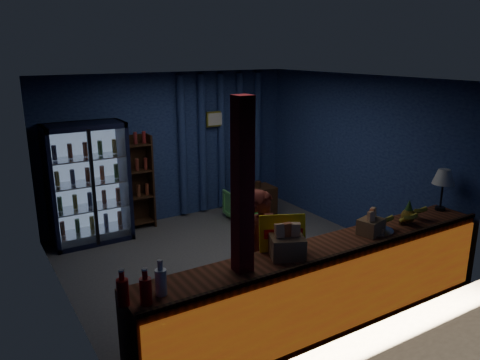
# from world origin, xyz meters

# --- Properties ---
(ground) EXTENTS (4.60, 4.60, 0.00)m
(ground) POSITION_xyz_m (0.00, 0.00, 0.00)
(ground) COLOR #515154
(ground) RESTS_ON ground
(room_walls) EXTENTS (4.60, 4.60, 4.60)m
(room_walls) POSITION_xyz_m (0.00, 0.00, 1.57)
(room_walls) COLOR navy
(room_walls) RESTS_ON ground
(counter) EXTENTS (4.40, 0.57, 0.99)m
(counter) POSITION_xyz_m (0.00, -1.91, 0.48)
(counter) COLOR brown
(counter) RESTS_ON ground
(support_post) EXTENTS (0.16, 0.16, 2.60)m
(support_post) POSITION_xyz_m (-1.05, -1.90, 1.30)
(support_post) COLOR maroon
(support_post) RESTS_ON ground
(beverage_cooler) EXTENTS (1.20, 0.62, 1.90)m
(beverage_cooler) POSITION_xyz_m (-1.55, 1.92, 0.93)
(beverage_cooler) COLOR black
(beverage_cooler) RESTS_ON ground
(bottle_shelf) EXTENTS (0.50, 0.28, 1.60)m
(bottle_shelf) POSITION_xyz_m (-0.70, 2.06, 0.79)
(bottle_shelf) COLOR #3C2713
(bottle_shelf) RESTS_ON ground
(curtain_folds) EXTENTS (1.74, 0.14, 2.50)m
(curtain_folds) POSITION_xyz_m (1.00, 2.14, 1.30)
(curtain_folds) COLOR navy
(curtain_folds) RESTS_ON room_walls
(framed_picture) EXTENTS (0.36, 0.04, 0.28)m
(framed_picture) POSITION_xyz_m (0.85, 2.10, 1.75)
(framed_picture) COLOR gold
(framed_picture) RESTS_ON room_walls
(shopkeeper) EXTENTS (0.59, 0.43, 1.50)m
(shopkeeper) POSITION_xyz_m (-0.43, -1.34, 0.75)
(shopkeeper) COLOR maroon
(shopkeeper) RESTS_ON ground
(green_chair) EXTENTS (0.61, 0.63, 0.54)m
(green_chair) POSITION_xyz_m (1.05, 1.44, 0.27)
(green_chair) COLOR #64C361
(green_chair) RESTS_ON ground
(side_table) EXTENTS (0.61, 0.46, 0.65)m
(side_table) POSITION_xyz_m (1.37, 1.46, 0.27)
(side_table) COLOR #3C2713
(side_table) RESTS_ON ground
(yellow_sign) EXTENTS (0.48, 0.29, 0.39)m
(yellow_sign) POSITION_xyz_m (-0.46, -1.74, 1.14)
(yellow_sign) COLOR yellow
(yellow_sign) RESTS_ON counter
(soda_bottles) EXTENTS (0.43, 0.18, 0.32)m
(soda_bottles) POSITION_xyz_m (-2.05, -1.96, 1.08)
(soda_bottles) COLOR red
(soda_bottles) RESTS_ON counter
(snack_box_left) EXTENTS (0.42, 0.39, 0.36)m
(snack_box_left) POSITION_xyz_m (-0.51, -1.89, 1.08)
(snack_box_left) COLOR olive
(snack_box_left) RESTS_ON counter
(snack_box_centre) EXTENTS (0.32, 0.29, 0.29)m
(snack_box_centre) POSITION_xyz_m (0.67, -1.90, 1.05)
(snack_box_centre) COLOR olive
(snack_box_centre) RESTS_ON counter
(pastry_tray) EXTENTS (0.42, 0.42, 0.07)m
(pastry_tray) POSITION_xyz_m (0.77, -1.87, 0.97)
(pastry_tray) COLOR silver
(pastry_tray) RESTS_ON counter
(banana_bunches) EXTENTS (0.87, 0.32, 0.19)m
(banana_bunches) POSITION_xyz_m (1.21, -1.87, 1.04)
(banana_bunches) COLOR yellow
(banana_bunches) RESTS_ON counter
(table_lamp) EXTENTS (0.28, 0.28, 0.55)m
(table_lamp) POSITION_xyz_m (2.05, -1.79, 1.38)
(table_lamp) COLOR black
(table_lamp) RESTS_ON counter
(pineapple) EXTENTS (0.17, 0.17, 0.29)m
(pineapple) POSITION_xyz_m (1.31, -1.89, 1.07)
(pineapple) COLOR olive
(pineapple) RESTS_ON counter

